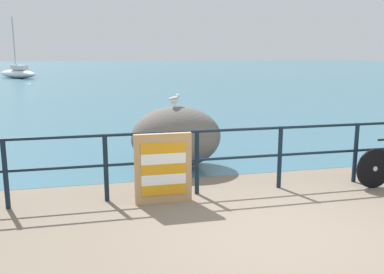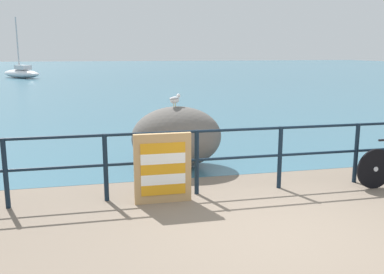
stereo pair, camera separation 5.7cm
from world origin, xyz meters
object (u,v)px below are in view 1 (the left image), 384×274
Objects in this scene: sailboat at (18,73)px; folded_deckchair_stack at (163,168)px; breakwater_boulder_main at (176,137)px; seagull at (174,99)px.

folded_deckchair_stack is at bearing 149.62° from sailboat.
breakwater_boulder_main is 30.86m from sailboat.
sailboat is (-6.80, 31.85, -0.10)m from folded_deckchair_stack.
breakwater_boulder_main is at bearing 73.17° from folded_deckchair_stack.
seagull is at bearing 150.34° from breakwater_boulder_main.
folded_deckchair_stack is 0.60× the size of breakwater_boulder_main.
seagull reaches higher than breakwater_boulder_main.
seagull is (-0.03, 0.02, 0.73)m from breakwater_boulder_main.
folded_deckchair_stack is 32.57m from sailboat.
sailboat is at bearing 60.39° from seagull.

